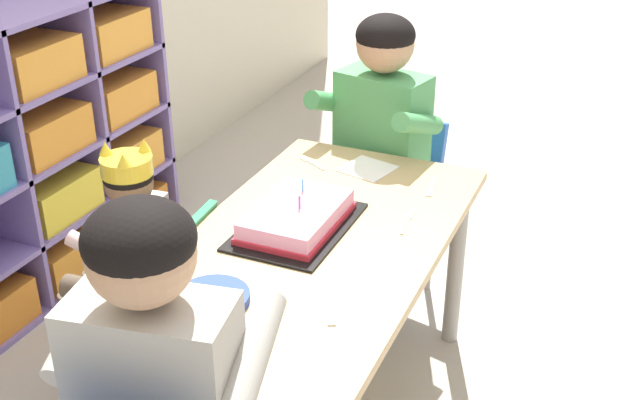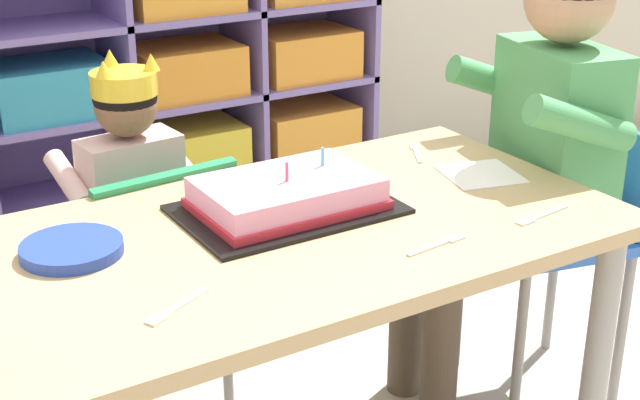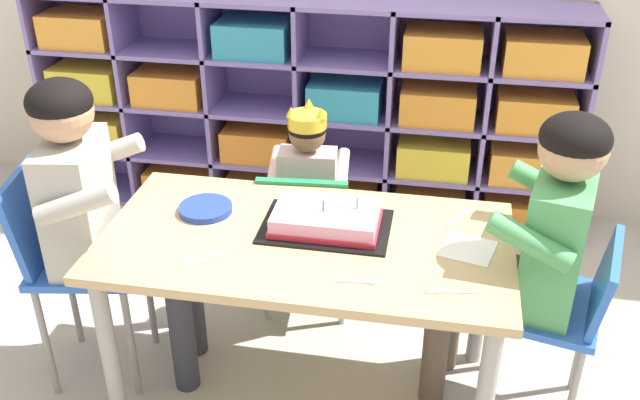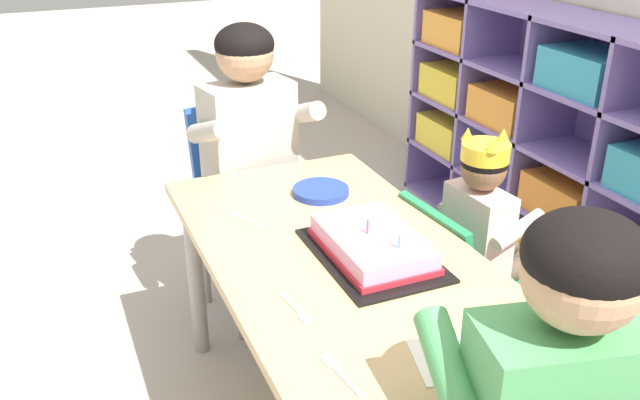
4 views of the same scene
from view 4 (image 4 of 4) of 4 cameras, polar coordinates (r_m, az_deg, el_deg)
The scene contains 13 objects.
storage_cubby_shelf at distance 2.67m, azimuth 24.72°, elevation 0.61°, with size 2.50×0.31×1.03m.
activity_table at distance 1.80m, azimuth 1.65°, elevation -6.64°, with size 1.24×0.65×0.62m.
classroom_chair_blue at distance 2.13m, azimuth 11.31°, elevation -6.32°, with size 0.37×0.35×0.64m.
child_with_crown at distance 2.13m, azimuth 13.89°, elevation -2.33°, with size 0.31×0.31×0.85m.
classroom_chair_adult_side at distance 2.47m, azimuth -6.38°, elevation 0.86°, with size 0.41×0.38×0.77m.
adult_helper_seated at distance 2.30m, azimuth -5.22°, elevation 4.31°, with size 0.46×0.44×1.08m.
birthday_cake_on_tray at distance 1.73m, azimuth 4.40°, elevation -3.88°, with size 0.40×0.27×0.10m.
paper_plate_stack at distance 2.07m, azimuth 0.06°, elevation 0.74°, with size 0.17×0.17×0.02m, color #233DA3.
paper_napkin_square at distance 1.42m, azimuth 10.90°, elevation -12.92°, with size 0.15×0.15×0.00m, color white.
fork_near_cake_tray at distance 1.94m, azimuth -6.35°, elevation -1.55°, with size 0.12×0.07×0.00m.
fork_at_table_front_edge at distance 1.54m, azimuth -1.98°, elevation -9.10°, with size 0.13×0.03×0.00m.
fork_scattered_mid_table at distance 1.53m, azimuth 16.14°, elevation -10.39°, with size 0.07×0.11×0.00m.
fork_near_child_seat at distance 1.37m, azimuth 1.55°, elevation -14.14°, with size 0.14×0.03×0.00m.
Camera 4 is at (1.39, -0.65, 1.49)m, focal length 38.35 mm.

